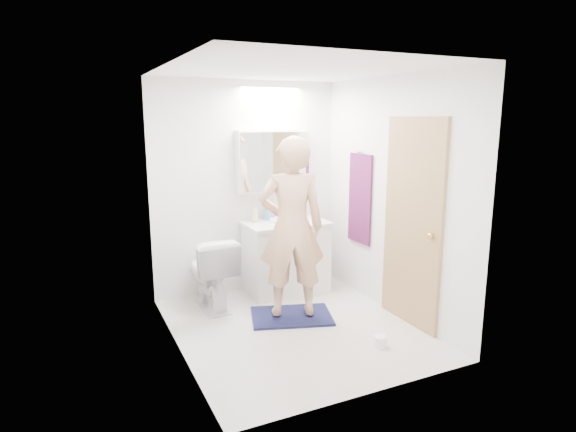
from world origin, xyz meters
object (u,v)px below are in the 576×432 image
vanity_cabinet (286,258)px  toilet_paper_roll (380,341)px  toilet (211,272)px  person (292,227)px  medicine_cabinet (273,161)px  soap_bottle_b (268,212)px  soap_bottle_a (255,213)px  toothbrush_cup (296,214)px

vanity_cabinet → toilet_paper_roll: bearing=-84.7°
vanity_cabinet → toilet: bearing=-173.0°
person → toilet_paper_roll: person is taller
medicine_cabinet → person: medicine_cabinet is taller
soap_bottle_b → vanity_cabinet: bearing=-51.9°
vanity_cabinet → toilet_paper_roll: vanity_cabinet is taller
vanity_cabinet → medicine_cabinet: (-0.06, 0.21, 1.11)m
vanity_cabinet → soap_bottle_b: soap_bottle_b is taller
vanity_cabinet → soap_bottle_a: 0.64m
vanity_cabinet → medicine_cabinet: 1.13m
toilet → toilet_paper_roll: bearing=125.1°
toilet_paper_roll → soap_bottle_b: bearing=99.2°
soap_bottle_a → toothbrush_cup: soap_bottle_a is taller
toilet → soap_bottle_b: size_ratio=4.08×
toilet → soap_bottle_b: 0.99m
toilet → soap_bottle_a: bearing=-156.8°
vanity_cabinet → soap_bottle_a: bearing=155.1°
toilet → person: (0.65, -0.62, 0.55)m
medicine_cabinet → soap_bottle_b: size_ratio=4.60×
vanity_cabinet → toilet: 0.94m
medicine_cabinet → toothbrush_cup: (0.27, -0.05, -0.64)m
toilet → toothbrush_cup: size_ratio=8.82×
vanity_cabinet → toilet: same height
toothbrush_cup → soap_bottle_a: bearing=-178.9°
toothbrush_cup → vanity_cabinet: bearing=-142.5°
vanity_cabinet → soap_bottle_a: (-0.32, 0.15, 0.53)m
soap_bottle_b → toilet_paper_roll: bearing=-80.8°
soap_bottle_b → toilet_paper_roll: size_ratio=1.74×
toothbrush_cup → toilet: bearing=-166.5°
soap_bottle_a → soap_bottle_b: bearing=9.3°
vanity_cabinet → toilet: (-0.93, -0.11, 0.00)m
medicine_cabinet → soap_bottle_b: 0.59m
toilet → toothbrush_cup: (1.14, 0.28, 0.47)m
toilet_paper_roll → toilet: bearing=125.4°
toothbrush_cup → medicine_cabinet: bearing=169.5°
vanity_cabinet → toilet: size_ratio=1.15×
medicine_cabinet → person: 1.12m
toilet → toilet_paper_roll: size_ratio=7.10×
vanity_cabinet → person: person is taller
medicine_cabinet → toilet_paper_roll: medicine_cabinet is taller
medicine_cabinet → toilet: medicine_cabinet is taller
vanity_cabinet → medicine_cabinet: medicine_cabinet is taller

